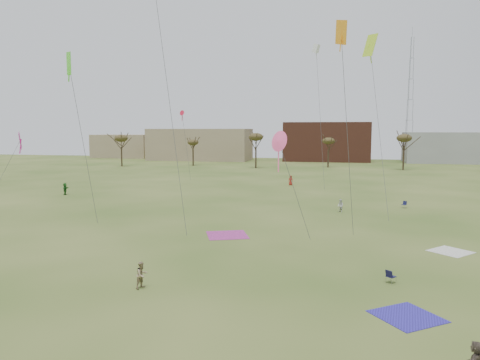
# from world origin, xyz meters

# --- Properties ---
(ground) EXTENTS (260.00, 260.00, 0.00)m
(ground) POSITION_xyz_m (0.00, 0.00, 0.00)
(ground) COLOR #314D18
(ground) RESTS_ON ground
(spectator_fore_b) EXTENTS (0.91, 1.00, 1.68)m
(spectator_fore_b) POSITION_xyz_m (-3.63, -0.21, 0.84)
(spectator_fore_b) COLOR #9E8A64
(spectator_fore_b) RESTS_ON ground
(spectator_mid_e) EXTENTS (0.91, 0.94, 1.53)m
(spectator_mid_e) POSITION_xyz_m (8.63, 28.98, 0.76)
(spectator_mid_e) COLOR silver
(spectator_mid_e) RESTS_ON ground
(flyer_far_a) EXTENTS (0.85, 1.73, 1.79)m
(flyer_far_a) POSITION_xyz_m (-31.88, 35.17, 0.90)
(flyer_far_a) COLOR #246722
(flyer_far_a) RESTS_ON ground
(flyer_far_b) EXTENTS (1.00, 0.85, 1.74)m
(flyer_far_b) POSITION_xyz_m (0.23, 53.98, 0.87)
(flyer_far_b) COLOR #A0241B
(flyer_far_b) RESTS_ON ground
(blanket_blue) EXTENTS (4.21, 4.21, 0.03)m
(blanket_blue) POSITION_xyz_m (11.82, -1.38, 0.00)
(blanket_blue) COLOR #2F26A5
(blanket_blue) RESTS_ON ground
(blanket_cream) EXTENTS (3.88, 3.88, 0.03)m
(blanket_cream) POSITION_xyz_m (17.18, 12.77, 0.00)
(blanket_cream) COLOR silver
(blanket_cream) RESTS_ON ground
(blanket_plum) EXTENTS (4.71, 4.71, 0.03)m
(blanket_plum) POSITION_xyz_m (-1.78, 14.63, 0.00)
(blanket_plum) COLOR #A83389
(blanket_plum) RESTS_ON ground
(camp_chair_center) EXTENTS (0.74, 0.74, 0.87)m
(camp_chair_center) POSITION_xyz_m (11.59, 3.97, 0.26)
(camp_chair_center) COLOR #17163C
(camp_chair_center) RESTS_ON ground
(camp_chair_right) EXTENTS (0.73, 0.74, 0.87)m
(camp_chair_right) POSITION_xyz_m (16.44, 33.53, 0.26)
(camp_chair_right) COLOR #16183D
(camp_chair_right) RESTS_ON ground
(kites_aloft) EXTENTS (73.79, 60.83, 27.73)m
(kites_aloft) POSITION_xyz_m (1.05, 21.82, 18.27)
(kites_aloft) COLOR red
(kites_aloft) RESTS_ON ground
(tree_line) EXTENTS (117.44, 49.32, 8.91)m
(tree_line) POSITION_xyz_m (-2.85, 79.12, 7.09)
(tree_line) COLOR #3A2B1E
(tree_line) RESTS_ON ground
(building_tan) EXTENTS (32.00, 14.00, 10.00)m
(building_tan) POSITION_xyz_m (-35.00, 115.00, 5.00)
(building_tan) COLOR #937F60
(building_tan) RESTS_ON ground
(building_brick) EXTENTS (26.00, 16.00, 12.00)m
(building_brick) POSITION_xyz_m (5.00, 120.00, 6.00)
(building_brick) COLOR brown
(building_brick) RESTS_ON ground
(building_grey) EXTENTS (24.00, 12.00, 9.00)m
(building_grey) POSITION_xyz_m (40.00, 118.00, 4.50)
(building_grey) COLOR gray
(building_grey) RESTS_ON ground
(building_tan_west) EXTENTS (20.00, 12.00, 8.00)m
(building_tan_west) POSITION_xyz_m (-65.00, 122.00, 4.00)
(building_tan_west) COLOR #937F60
(building_tan_west) RESTS_ON ground
(radio_tower) EXTENTS (1.51, 1.72, 41.00)m
(radio_tower) POSITION_xyz_m (30.00, 125.00, 19.21)
(radio_tower) COLOR #9EA3A8
(radio_tower) RESTS_ON ground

